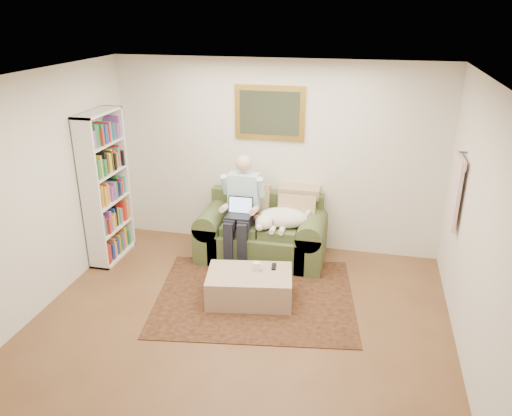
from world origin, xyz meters
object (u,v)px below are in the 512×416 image
at_px(ottoman, 250,287).
at_px(sleeping_dog, 283,218).
at_px(laptop, 239,211).
at_px(bookshelf, 106,188).
at_px(coffee_mug, 256,266).
at_px(seated_man, 241,211).
at_px(sofa, 262,237).

bearing_deg(ottoman, sleeping_dog, 78.22).
relative_size(laptop, sleeping_dog, 0.47).
bearing_deg(ottoman, laptop, 111.52).
bearing_deg(laptop, bookshelf, -172.92).
xyz_separation_m(ottoman, coffee_mug, (0.06, 0.09, 0.23)).
height_order(coffee_mug, bookshelf, bookshelf).
distance_m(laptop, bookshelf, 1.78).
bearing_deg(laptop, seated_man, 90.00).
distance_m(sleeping_dog, ottoman, 1.14).
height_order(seated_man, bookshelf, bookshelf).
height_order(laptop, ottoman, laptop).
height_order(sleeping_dog, bookshelf, bookshelf).
xyz_separation_m(seated_man, sleeping_dog, (0.56, 0.07, -0.06)).
bearing_deg(seated_man, sleeping_dog, 7.13).
distance_m(laptop, coffee_mug, 0.95).
height_order(seated_man, sleeping_dog, seated_man).
bearing_deg(seated_man, coffee_mug, -64.43).
relative_size(seated_man, coffee_mug, 14.22).
relative_size(seated_man, ottoman, 1.46).
bearing_deg(sofa, coffee_mug, -81.28).
bearing_deg(bookshelf, sofa, 12.32).
distance_m(seated_man, laptop, 0.07).
height_order(sofa, seated_man, seated_man).
bearing_deg(sofa, laptop, -138.98).
bearing_deg(sofa, ottoman, -85.20).
bearing_deg(seated_man, bookshelf, -170.82).
xyz_separation_m(seated_man, laptop, (0.00, -0.07, 0.03)).
height_order(ottoman, bookshelf, bookshelf).
height_order(seated_man, laptop, seated_man).
height_order(seated_man, coffee_mug, seated_man).
bearing_deg(ottoman, seated_man, 110.15).
distance_m(seated_man, coffee_mug, 0.99).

